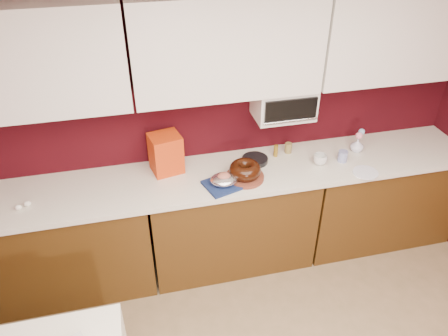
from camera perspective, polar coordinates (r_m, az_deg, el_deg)
The scene contains 28 objects.
wall_back at distance 3.46m, azimuth -0.27°, elevation 7.05°, with size 4.00×0.02×2.50m, color #37070D.
base_cabinet_left at distance 3.65m, azimuth -20.16°, elevation -9.39°, with size 1.31×0.58×0.86m, color #492D0E.
base_cabinet_center at distance 3.66m, azimuth 0.87°, elevation -6.65°, with size 1.31×0.58×0.86m, color #492D0E.
base_cabinet_right at distance 4.13m, azimuth 19.15°, elevation -3.51°, with size 1.31×0.58×0.86m, color #492D0E.
countertop at distance 3.39m, azimuth 0.93°, elevation -0.87°, with size 4.00×0.62×0.04m, color silver.
upper_cabinet_left at distance 3.06m, azimuth -25.23°, elevation 12.43°, with size 1.31×0.33×0.70m, color white.
upper_cabinet_center at distance 3.08m, azimuth 0.42°, elevation 15.68°, with size 1.31×0.33×0.70m, color white.
upper_cabinet_right at distance 3.62m, azimuth 22.29°, elevation 16.10°, with size 1.31×0.33×0.70m, color white.
toaster_oven at distance 3.40m, azimuth 7.78°, elevation 8.58°, with size 0.45×0.30×0.25m, color white.
toaster_oven_door at distance 3.27m, azimuth 8.73°, elevation 7.39°, with size 0.40×0.02×0.18m, color black.
toaster_oven_handle at distance 3.29m, azimuth 8.71°, elevation 6.10°, with size 0.02×0.02×0.42m, color silver.
cake_base at distance 3.31m, azimuth 2.73°, elevation -1.18°, with size 0.29×0.29×0.03m, color brown.
bundt_cake at distance 3.27m, azimuth 2.76°, elevation -0.23°, with size 0.24×0.24×0.10m, color black.
navy_towel at distance 3.23m, azimuth -0.01°, elevation -2.15°, with size 0.27×0.23×0.02m, color navy.
foil_ham_nest at distance 3.21m, azimuth -0.01°, elevation -1.51°, with size 0.20×0.17×0.07m, color white.
roasted_ham at distance 3.19m, azimuth -0.01°, elevation -1.15°, with size 0.10×0.08×0.06m, color #B26351.
pandoro_box at distance 3.35m, azimuth -7.60°, elevation 1.91°, with size 0.23×0.20×0.31m, color #AF190B.
dark_pan at distance 3.50m, azimuth 4.06°, elevation 1.08°, with size 0.21×0.21×0.04m, color black.
coffee_mug at distance 3.53m, azimuth 12.46°, elevation 1.23°, with size 0.09×0.09×0.10m, color silver.
blue_jar at distance 3.62m, azimuth 15.25°, elevation 1.50°, with size 0.08×0.08×0.09m, color navy.
flower_vase at distance 3.77m, azimuth 17.01°, elevation 2.96°, with size 0.09×0.09×0.13m, color silver.
flower_pink at distance 3.73m, azimuth 17.22°, elevation 4.06°, with size 0.06×0.06×0.06m, color pink.
flower_blue at distance 3.75m, azimuth 17.54°, elevation 4.55°, with size 0.05×0.05×0.05m, color #80A4CE.
china_plate at distance 3.54m, azimuth 18.00°, elevation -0.57°, with size 0.19×0.19×0.01m, color white.
amber_bottle at distance 3.57m, azimuth 6.78°, elevation 2.23°, with size 0.03×0.03×0.10m, color brown.
paper_cup at distance 3.64m, azimuth 8.40°, elevation 2.62°, with size 0.06×0.06×0.09m, color olive.
egg_left at distance 3.32m, azimuth -25.28°, elevation -4.66°, with size 0.05×0.04×0.04m, color white.
egg_right at distance 3.33m, azimuth -24.30°, elevation -4.26°, with size 0.05×0.04×0.04m, color white.
Camera 1 is at (-0.69, -0.75, 2.82)m, focal length 35.00 mm.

